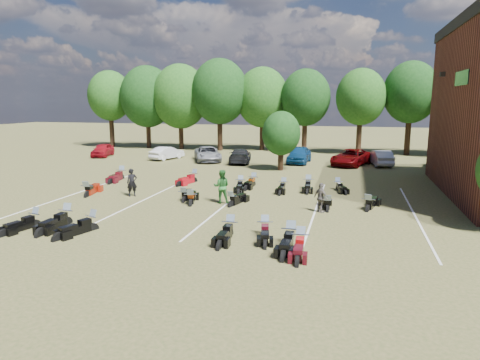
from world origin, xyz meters
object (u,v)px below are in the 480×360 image
(person_grey, at_px, (321,198))
(car_0, at_px, (103,150))
(motorcycle_7, at_px, (87,197))
(car_4, at_px, (299,155))
(person_black, at_px, (132,183))
(person_green, at_px, (222,186))
(motorcycle_14, at_px, (122,179))
(motorcycle_3, at_px, (230,236))
(motorcycle_0, at_px, (35,226))

(person_grey, bearing_deg, car_0, 4.71)
(car_0, xyz_separation_m, motorcycle_7, (9.75, -17.22, -0.68))
(car_4, xyz_separation_m, motorcycle_7, (-10.75, -17.64, -0.79))
(person_grey, distance_m, motorcycle_7, 14.07)
(car_0, bearing_deg, motorcycle_7, -75.28)
(car_0, distance_m, person_grey, 29.45)
(car_4, xyz_separation_m, person_black, (-8.14, -16.81, 0.06))
(person_green, bearing_deg, motorcycle_14, -41.19)
(person_black, distance_m, motorcycle_3, 9.98)
(car_0, xyz_separation_m, person_grey, (23.79, -17.36, 0.10))
(car_0, height_order, motorcycle_7, car_0)
(motorcycle_7, bearing_deg, person_black, -174.17)
(person_grey, xyz_separation_m, motorcycle_7, (-14.05, 0.14, -0.78))
(motorcycle_14, bearing_deg, person_black, -59.00)
(car_0, xyz_separation_m, motorcycle_3, (20.29, -22.38, -0.68))
(person_black, xyz_separation_m, motorcycle_14, (-3.62, 4.98, -0.85))
(car_4, height_order, person_green, person_green)
(person_green, distance_m, motorcycle_7, 8.49)
(person_black, height_order, motorcycle_14, person_black)
(person_grey, distance_m, motorcycle_0, 14.03)
(car_4, relative_size, motorcycle_0, 2.07)
(person_black, xyz_separation_m, motorcycle_3, (7.94, -6.00, -0.85))
(motorcycle_0, xyz_separation_m, motorcycle_14, (-2.38, 11.92, 0.00))
(car_0, height_order, motorcycle_0, car_0)
(car_4, height_order, motorcycle_7, car_4)
(car_4, bearing_deg, person_grey, -76.95)
(person_grey, bearing_deg, motorcycle_7, 40.25)
(car_0, relative_size, person_green, 2.07)
(motorcycle_0, relative_size, motorcycle_7, 0.91)
(person_black, distance_m, motorcycle_7, 2.87)
(person_black, bearing_deg, car_4, 26.78)
(person_grey, distance_m, motorcycle_3, 6.17)
(person_grey, bearing_deg, motorcycle_0, 66.02)
(person_black, distance_m, motorcycle_14, 6.22)
(motorcycle_7, bearing_deg, motorcycle_3, 142.01)
(person_black, height_order, motorcycle_0, person_black)
(person_grey, bearing_deg, motorcycle_14, 19.25)
(motorcycle_3, height_order, motorcycle_14, motorcycle_14)
(car_4, xyz_separation_m, motorcycle_14, (-11.76, -11.83, -0.79))
(car_0, height_order, person_green, person_green)
(car_4, bearing_deg, motorcycle_0, -109.01)
(car_0, height_order, person_black, person_black)
(person_black, bearing_deg, car_0, 89.64)
(person_green, height_order, motorcycle_0, person_green)
(car_4, height_order, motorcycle_3, car_4)
(person_black, relative_size, motorcycle_0, 0.76)
(car_0, height_order, person_grey, person_grey)
(car_4, height_order, person_black, person_black)
(motorcycle_3, bearing_deg, person_black, 141.47)
(person_black, bearing_deg, motorcycle_7, 160.35)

